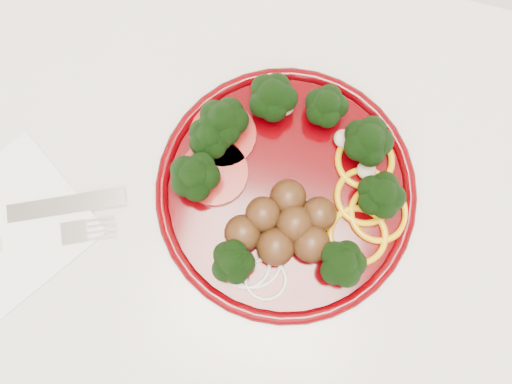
# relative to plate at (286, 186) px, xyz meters

# --- Properties ---
(counter) EXTENTS (2.40, 0.60, 0.90)m
(counter) POSITION_rel_plate_xyz_m (-0.00, -0.03, -0.47)
(counter) COLOR silver
(counter) RESTS_ON ground
(plate) EXTENTS (0.28, 0.28, 0.06)m
(plate) POSITION_rel_plate_xyz_m (0.00, 0.00, 0.00)
(plate) COLOR #460003
(plate) RESTS_ON counter
(napkin) EXTENTS (0.20, 0.20, 0.00)m
(napkin) POSITION_rel_plate_xyz_m (-0.27, -0.11, -0.02)
(napkin) COLOR white
(napkin) RESTS_ON counter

